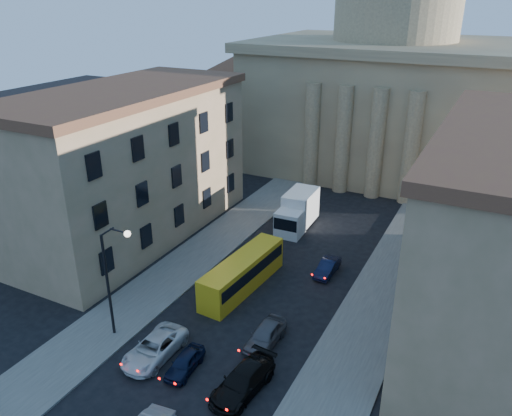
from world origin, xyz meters
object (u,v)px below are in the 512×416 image
Objects in this scene: street_lamp at (112,272)px; car_left_near at (185,363)px; city_bus at (243,272)px; box_truck at (297,212)px.

car_left_near is at bearing -7.36° from street_lamp.
city_bus is (-1.38, 10.49, 0.88)m from car_left_near.
car_left_near is 10.62m from city_bus.
city_bus is at bearing 93.13° from car_left_near.
street_lamp is 2.47× the size of car_left_near.
box_truck is (-0.51, 12.94, 0.24)m from city_bus.
box_truck is at bearing 90.27° from car_left_near.
city_bus reaches higher than car_left_near.
box_truck reaches higher than car_left_near.
city_bus is 12.95m from box_truck.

